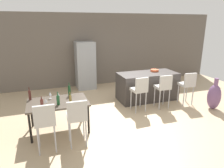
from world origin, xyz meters
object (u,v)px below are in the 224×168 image
object	(u,v)px
wine_glass_near	(50,94)
dining_table	(58,104)
wine_bottle_corner	(69,91)
kitchen_island	(147,86)
wine_bottle_right	(42,105)
refrigerator	(85,65)
bar_chair_right	(188,83)
wine_bottle_inner	(30,95)
wine_bottle_middle	(58,100)
bar_chair_left	(140,89)
fruit_bowl	(154,70)
floor_vase	(214,96)
wine_glass_left	(46,101)
bar_chair_middle	(164,86)
dining_chair_far	(77,116)
dining_chair_near	(45,120)
wine_glass_end	(58,94)
wine_bottle_far	(70,100)

from	to	relation	value
wine_glass_near	dining_table	bearing A→B (deg)	-60.49
wine_bottle_corner	kitchen_island	bearing A→B (deg)	17.66
wine_bottle_right	refrigerator	size ratio (longest dim) A/B	0.16
wine_bottle_corner	wine_bottle_right	world-z (taller)	wine_bottle_corner
wine_bottle_right	refrigerator	bearing A→B (deg)	64.53
refrigerator	wine_glass_near	bearing A→B (deg)	-117.32
bar_chair_right	wine_bottle_right	world-z (taller)	bar_chair_right
wine_bottle_inner	wine_bottle_middle	size ratio (longest dim) A/B	1.04
dining_table	wine_bottle_corner	distance (m)	0.50
bar_chair_left	fruit_bowl	distance (m)	1.43
floor_vase	wine_glass_left	bearing A→B (deg)	179.71
bar_chair_middle	wine_bottle_corner	world-z (taller)	wine_bottle_corner
dining_chair_far	wine_glass_near	bearing A→B (deg)	113.11
wine_bottle_corner	wine_bottle_right	size ratio (longest dim) A/B	1.15
fruit_bowl	floor_vase	distance (m)	2.01
bar_chair_middle	floor_vase	size ratio (longest dim) A/B	1.09
wine_glass_near	refrigerator	distance (m)	3.20
wine_bottle_inner	wine_bottle_middle	bearing A→B (deg)	-40.71
dining_chair_near	wine_bottle_corner	size ratio (longest dim) A/B	3.09
bar_chair_left	wine_glass_left	world-z (taller)	bar_chair_left
wine_glass_end	fruit_bowl	bearing A→B (deg)	19.15
dining_chair_far	wine_bottle_corner	size ratio (longest dim) A/B	3.09
wine_glass_end	wine_bottle_inner	bearing A→B (deg)	164.50
bar_chair_right	refrigerator	world-z (taller)	refrigerator
bar_chair_middle	floor_vase	bearing A→B (deg)	-21.62
bar_chair_middle	wine_bottle_far	size ratio (longest dim) A/B	3.56
wine_bottle_far	floor_vase	bearing A→B (deg)	0.79
wine_bottle_middle	fruit_bowl	bearing A→B (deg)	24.14
wine_bottle_middle	refrigerator	world-z (taller)	refrigerator
wine_bottle_middle	wine_glass_near	distance (m)	0.48
kitchen_island	wine_bottle_far	distance (m)	3.15
wine_bottle_far	floor_vase	distance (m)	4.30
wine_bottle_far	wine_bottle_middle	distance (m)	0.27
bar_chair_left	dining_chair_near	distance (m)	2.89
wine_glass_left	wine_bottle_inner	bearing A→B (deg)	123.67
refrigerator	fruit_bowl	world-z (taller)	refrigerator
kitchen_island	wine_bottle_corner	bearing A→B (deg)	-162.34
bar_chair_left	wine_bottle_inner	world-z (taller)	wine_bottle_inner
bar_chair_middle	dining_chair_far	world-z (taller)	same
wine_bottle_corner	wine_glass_near	bearing A→B (deg)	-172.97
dining_chair_far	wine_bottle_far	world-z (taller)	dining_chair_far
wine_glass_near	wine_glass_end	bearing A→B (deg)	-29.66
wine_bottle_inner	bar_chair_middle	bearing A→B (deg)	0.22
bar_chair_left	wine_glass_left	distance (m)	2.65
bar_chair_left	wine_glass_near	distance (m)	2.48
wine_glass_left	refrigerator	distance (m)	3.65
floor_vase	wine_bottle_far	bearing A→B (deg)	-179.21
bar_chair_left	wine_bottle_middle	size ratio (longest dim) A/B	3.51
wine_glass_end	bar_chair_middle	bearing A→B (deg)	3.60
wine_glass_left	wine_glass_end	size ratio (longest dim) A/B	1.00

